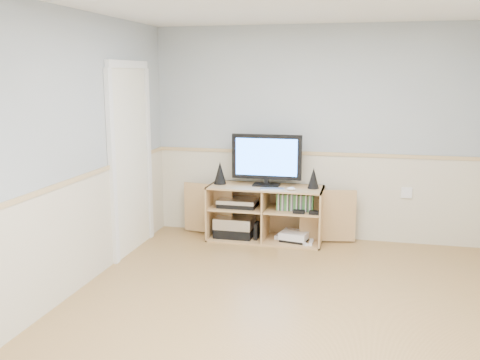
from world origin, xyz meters
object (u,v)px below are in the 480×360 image
(media_cabinet, at_px, (266,212))
(monitor, at_px, (267,158))
(game_consoles, at_px, (294,236))
(keyboard, at_px, (272,189))

(media_cabinet, relative_size, monitor, 2.55)
(media_cabinet, height_order, game_consoles, media_cabinet)
(monitor, distance_m, keyboard, 0.39)
(media_cabinet, xyz_separation_m, monitor, (0.00, -0.01, 0.64))
(monitor, xyz_separation_m, keyboard, (0.10, -0.19, -0.32))
(keyboard, bearing_deg, monitor, 108.89)
(media_cabinet, bearing_deg, keyboard, -62.41)
(monitor, relative_size, keyboard, 2.96)
(monitor, distance_m, game_consoles, 0.97)
(media_cabinet, relative_size, game_consoles, 4.54)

